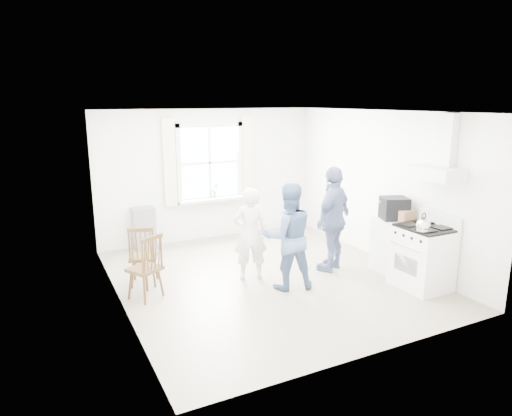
# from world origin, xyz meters

# --- Properties ---
(room_shell) EXTENTS (4.62, 5.12, 2.64)m
(room_shell) POSITION_xyz_m (0.00, 0.00, 1.30)
(room_shell) COLOR gray
(room_shell) RESTS_ON ground
(window_assembly) EXTENTS (1.88, 0.24, 1.70)m
(window_assembly) POSITION_xyz_m (0.00, 2.45, 1.46)
(window_assembly) COLOR white
(window_assembly) RESTS_ON room_shell
(range_hood) EXTENTS (0.45, 0.76, 0.94)m
(range_hood) POSITION_xyz_m (2.07, -1.35, 1.90)
(range_hood) COLOR silver
(range_hood) RESTS_ON room_shell
(shelf_unit) EXTENTS (0.40, 0.30, 0.80)m
(shelf_unit) POSITION_xyz_m (-1.40, 2.33, 0.40)
(shelf_unit) COLOR slate
(shelf_unit) RESTS_ON ground
(gas_stove) EXTENTS (0.68, 0.76, 1.12)m
(gas_stove) POSITION_xyz_m (1.91, -1.35, 0.48)
(gas_stove) COLOR white
(gas_stove) RESTS_ON ground
(kettle) EXTENTS (0.20, 0.20, 0.28)m
(kettle) POSITION_xyz_m (1.67, -1.53, 1.05)
(kettle) COLOR silver
(kettle) RESTS_ON gas_stove
(low_cabinet) EXTENTS (0.50, 0.55, 0.90)m
(low_cabinet) POSITION_xyz_m (1.98, -0.65, 0.45)
(low_cabinet) COLOR silver
(low_cabinet) RESTS_ON ground
(stereo_stack) EXTENTS (0.50, 0.48, 0.36)m
(stereo_stack) POSITION_xyz_m (1.94, -0.66, 1.08)
(stereo_stack) COLOR black
(stereo_stack) RESTS_ON low_cabinet
(cardboard_box) EXTENTS (0.30, 0.24, 0.18)m
(cardboard_box) POSITION_xyz_m (2.02, -0.83, 0.99)
(cardboard_box) COLOR #966B48
(cardboard_box) RESTS_ON low_cabinet
(windsor_chair_a) EXTENTS (0.55, 0.54, 0.96)m
(windsor_chair_a) POSITION_xyz_m (-1.85, 0.03, 0.59)
(windsor_chair_a) COLOR #3F2A14
(windsor_chair_a) RESTS_ON ground
(windsor_chair_b) EXTENTS (0.51, 0.50, 0.95)m
(windsor_chair_b) POSITION_xyz_m (-1.83, 0.55, 0.58)
(windsor_chair_b) COLOR #3F2A14
(windsor_chair_b) RESTS_ON ground
(person_left) EXTENTS (0.67, 0.67, 1.48)m
(person_left) POSITION_xyz_m (-0.25, 0.10, 0.74)
(person_left) COLOR silver
(person_left) RESTS_ON ground
(person_mid) EXTENTS (0.95, 0.95, 1.60)m
(person_mid) POSITION_xyz_m (0.10, -0.46, 0.80)
(person_mid) COLOR #496288
(person_mid) RESTS_ON ground
(person_right) EXTENTS (1.38, 1.38, 1.74)m
(person_right) POSITION_xyz_m (1.15, -0.13, 0.87)
(person_right) COLOR navy
(person_right) RESTS_ON ground
(potted_plant) EXTENTS (0.16, 0.16, 0.30)m
(potted_plant) POSITION_xyz_m (0.05, 2.36, 1.00)
(potted_plant) COLOR #377D3D
(potted_plant) RESTS_ON window_assembly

